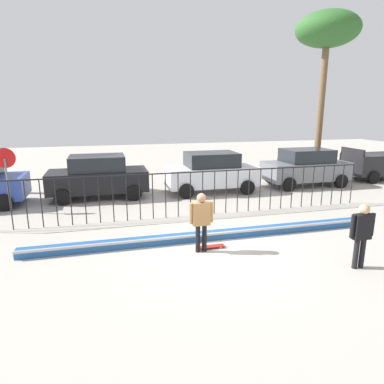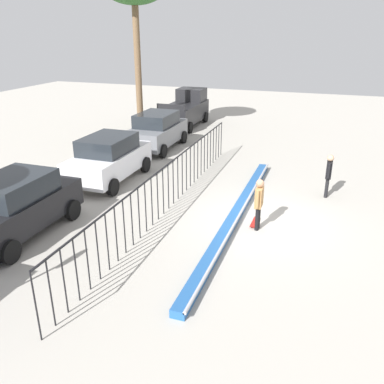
# 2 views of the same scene
# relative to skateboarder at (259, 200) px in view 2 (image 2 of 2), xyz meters

# --- Properties ---
(ground_plane) EXTENTS (60.00, 60.00, 0.00)m
(ground_plane) POSITION_rel_skateboarder_xyz_m (0.53, -0.07, -1.01)
(ground_plane) COLOR #ADA89E
(bowl_coping_ledge) EXTENTS (11.00, 0.41, 0.27)m
(bowl_coping_ledge) POSITION_rel_skateboarder_xyz_m (0.53, 0.84, -0.89)
(bowl_coping_ledge) COLOR #235699
(bowl_coping_ledge) RESTS_ON ground
(perimeter_fence) EXTENTS (14.04, 0.04, 1.67)m
(perimeter_fence) POSITION_rel_skateboarder_xyz_m (0.53, 3.28, 0.03)
(perimeter_fence) COLOR black
(perimeter_fence) RESTS_ON ground
(skateboarder) EXTENTS (0.68, 0.26, 1.69)m
(skateboarder) POSITION_rel_skateboarder_xyz_m (0.00, 0.00, 0.00)
(skateboarder) COLOR black
(skateboarder) RESTS_ON ground
(skateboard) EXTENTS (0.80, 0.20, 0.07)m
(skateboard) POSITION_rel_skateboarder_xyz_m (0.33, 0.14, -0.95)
(skateboard) COLOR #A51E19
(skateboard) RESTS_ON ground
(camera_operator) EXTENTS (0.67, 0.25, 1.67)m
(camera_operator) POSITION_rel_skateboarder_xyz_m (3.54, -1.98, -0.01)
(camera_operator) COLOR black
(camera_operator) RESTS_ON ground
(parked_car_black) EXTENTS (4.30, 2.12, 1.90)m
(parked_car_black) POSITION_rel_skateboarder_xyz_m (-2.78, 6.96, -0.04)
(parked_car_black) COLOR black
(parked_car_black) RESTS_ON ground
(parked_car_white) EXTENTS (4.30, 2.12, 1.90)m
(parked_car_white) POSITION_rel_skateboarder_xyz_m (2.45, 6.73, -0.04)
(parked_car_white) COLOR silver
(parked_car_white) RESTS_ON ground
(parked_car_gray) EXTENTS (4.30, 2.12, 1.90)m
(parked_car_gray) POSITION_rel_skateboarder_xyz_m (7.59, 6.82, -0.04)
(parked_car_gray) COLOR slate
(parked_car_gray) RESTS_ON ground
(pickup_truck) EXTENTS (4.70, 2.12, 2.24)m
(pickup_truck) POSITION_rel_skateboarder_xyz_m (13.24, 7.27, 0.03)
(pickup_truck) COLOR black
(pickup_truck) RESTS_ON ground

